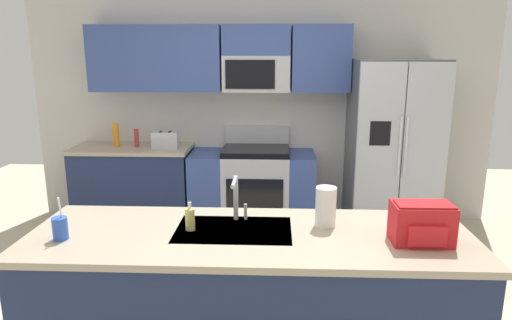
% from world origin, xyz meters
% --- Properties ---
extents(ground_plane, '(9.00, 9.00, 0.00)m').
position_xyz_m(ground_plane, '(0.00, 0.00, 0.00)').
color(ground_plane, beige).
rests_on(ground_plane, ground).
extents(kitchen_wall_unit, '(5.20, 0.43, 2.60)m').
position_xyz_m(kitchen_wall_unit, '(-0.14, 2.08, 1.47)').
color(kitchen_wall_unit, beige).
rests_on(kitchen_wall_unit, ground).
extents(back_counter, '(1.29, 0.63, 0.90)m').
position_xyz_m(back_counter, '(-1.42, 1.80, 0.45)').
color(back_counter, '#1E2A4D').
rests_on(back_counter, ground).
extents(range_oven, '(1.36, 0.61, 1.10)m').
position_xyz_m(range_oven, '(-0.08, 1.80, 0.44)').
color(range_oven, '#B7BABF').
rests_on(range_oven, ground).
extents(refrigerator, '(0.90, 0.76, 1.85)m').
position_xyz_m(refrigerator, '(1.41, 1.73, 0.93)').
color(refrigerator, '#4C4F54').
rests_on(refrigerator, ground).
extents(island_counter, '(2.56, 0.86, 0.90)m').
position_xyz_m(island_counter, '(0.02, -0.59, 0.45)').
color(island_counter, '#1E2A4D').
rests_on(island_counter, ground).
extents(toaster, '(0.28, 0.16, 0.18)m').
position_xyz_m(toaster, '(-1.02, 1.75, 0.99)').
color(toaster, '#B7BABF').
rests_on(toaster, back_counter).
extents(pepper_mill, '(0.05, 0.05, 0.20)m').
position_xyz_m(pepper_mill, '(-1.36, 1.80, 1.00)').
color(pepper_mill, '#B2332D').
rests_on(pepper_mill, back_counter).
extents(bottle_orange, '(0.07, 0.07, 0.26)m').
position_xyz_m(bottle_orange, '(-1.59, 1.81, 1.03)').
color(bottle_orange, orange).
rests_on(bottle_orange, back_counter).
extents(sink_faucet, '(0.08, 0.21, 0.28)m').
position_xyz_m(sink_faucet, '(-0.07, -0.40, 1.07)').
color(sink_faucet, '#B7BABF').
rests_on(sink_faucet, island_counter).
extents(drink_cup_blue, '(0.08, 0.08, 0.25)m').
position_xyz_m(drink_cup_blue, '(-1.03, -0.73, 0.97)').
color(drink_cup_blue, blue).
rests_on(drink_cup_blue, island_counter).
extents(soap_dispenser, '(0.06, 0.06, 0.17)m').
position_xyz_m(soap_dispenser, '(-0.33, -0.56, 0.97)').
color(soap_dispenser, '#D8CC66').
rests_on(soap_dispenser, island_counter).
extents(paper_towel_roll, '(0.12, 0.12, 0.24)m').
position_xyz_m(paper_towel_roll, '(0.47, -0.46, 1.02)').
color(paper_towel_roll, white).
rests_on(paper_towel_roll, island_counter).
extents(backpack, '(0.32, 0.22, 0.23)m').
position_xyz_m(backpack, '(0.97, -0.69, 1.02)').
color(backpack, red).
rests_on(backpack, island_counter).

